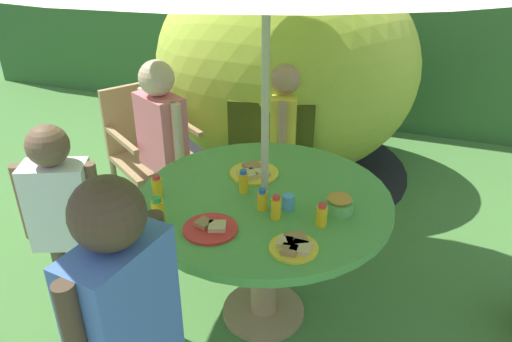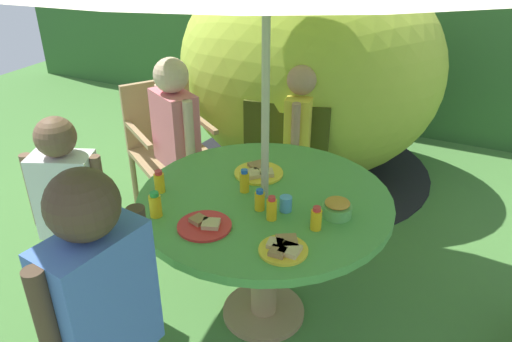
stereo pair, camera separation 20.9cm
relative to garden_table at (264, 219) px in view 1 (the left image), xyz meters
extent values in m
cube|color=#477A38|center=(0.00, 0.00, -0.62)|extent=(10.00, 10.00, 0.02)
cube|color=#33602D|center=(0.00, 3.16, 0.30)|extent=(9.00, 0.70, 1.84)
cylinder|color=tan|center=(0.00, 0.00, -0.60)|extent=(0.45, 0.45, 0.03)
cylinder|color=tan|center=(0.00, 0.00, -0.26)|extent=(0.14, 0.14, 0.71)
cylinder|color=#519E47|center=(0.00, 0.00, 0.11)|extent=(1.23, 1.23, 0.04)
cylinder|color=#B7AD8C|center=(0.00, 0.00, 0.42)|extent=(0.04, 0.04, 2.08)
cylinder|color=tan|center=(-0.96, 0.37, -0.40)|extent=(0.04, 0.04, 0.43)
cylinder|color=tan|center=(-0.71, 0.75, -0.40)|extent=(0.04, 0.04, 0.43)
cylinder|color=tan|center=(-1.34, 0.63, -0.40)|extent=(0.04, 0.04, 0.43)
cylinder|color=tan|center=(-1.08, 1.00, -0.40)|extent=(0.04, 0.04, 0.43)
cube|color=tan|center=(-1.02, 0.69, -0.17)|extent=(0.69, 0.68, 0.04)
cube|color=tan|center=(-1.21, 0.81, 0.08)|extent=(0.30, 0.43, 0.46)
cube|color=tan|center=(-1.15, 0.50, 0.05)|extent=(0.43, 0.31, 0.03)
cube|color=tan|center=(-0.89, 0.87, 0.05)|extent=(0.43, 0.31, 0.03)
ellipsoid|color=#B2C63F|center=(-0.41, 1.72, 0.25)|extent=(2.29, 1.97, 1.73)
cylinder|color=black|center=(-0.41, 1.72, -0.61)|extent=(2.41, 2.41, 0.01)
cube|color=#3E4516|center=(-0.27, 0.93, -0.14)|extent=(0.57, 0.13, 0.78)
cylinder|color=navy|center=(-0.20, 1.02, -0.36)|extent=(0.07, 0.07, 0.50)
cylinder|color=navy|center=(-0.18, 0.90, -0.36)|extent=(0.07, 0.07, 0.50)
cube|color=yellow|center=(-0.19, 0.96, 0.10)|extent=(0.21, 0.32, 0.43)
cylinder|color=tan|center=(-0.22, 1.13, 0.12)|extent=(0.05, 0.05, 0.38)
cylinder|color=tan|center=(-0.16, 0.80, 0.12)|extent=(0.05, 0.05, 0.38)
sphere|color=tan|center=(-0.19, 0.96, 0.41)|extent=(0.19, 0.19, 0.19)
cylinder|color=navy|center=(-0.86, 0.47, -0.34)|extent=(0.08, 0.08, 0.55)
cylinder|color=navy|center=(-0.74, 0.41, -0.34)|extent=(0.08, 0.08, 0.55)
cube|color=#EA727F|center=(-0.80, 0.44, 0.17)|extent=(0.36, 0.31, 0.46)
cylinder|color=#D8B293|center=(-0.96, 0.53, 0.19)|extent=(0.06, 0.06, 0.42)
cylinder|color=#D8B293|center=(-0.65, 0.35, 0.19)|extent=(0.06, 0.06, 0.42)
sphere|color=#D8B293|center=(-0.80, 0.44, 0.50)|extent=(0.21, 0.21, 0.21)
cylinder|color=brown|center=(-0.95, -0.40, -0.36)|extent=(0.07, 0.07, 0.51)
cylinder|color=brown|center=(-0.84, -0.35, -0.36)|extent=(0.07, 0.07, 0.51)
cube|color=white|center=(-0.89, -0.37, 0.11)|extent=(0.34, 0.26, 0.43)
cylinder|color=brown|center=(-1.05, -0.44, 0.13)|extent=(0.05, 0.05, 0.39)
cylinder|color=brown|center=(-0.74, -0.31, 0.13)|extent=(0.05, 0.05, 0.39)
sphere|color=brown|center=(-0.89, -0.37, 0.42)|extent=(0.19, 0.19, 0.19)
cube|color=#4C72C6|center=(-0.14, -0.98, 0.23)|extent=(0.24, 0.37, 0.50)
cylinder|color=#4C3828|center=(-0.11, -0.79, 0.26)|extent=(0.06, 0.06, 0.45)
sphere|color=#4C3828|center=(-0.14, -0.98, 0.59)|extent=(0.22, 0.22, 0.22)
cylinder|color=#66B259|center=(0.36, -0.02, 0.16)|extent=(0.13, 0.13, 0.05)
ellipsoid|color=gold|center=(0.36, -0.02, 0.20)|extent=(0.11, 0.11, 0.03)
cylinder|color=yellow|center=(0.25, -0.36, 0.14)|extent=(0.20, 0.20, 0.01)
cube|color=tan|center=(0.28, -0.37, 0.16)|extent=(0.08, 0.08, 0.02)
cube|color=#9E7547|center=(0.25, -0.32, 0.16)|extent=(0.12, 0.12, 0.02)
cube|color=tan|center=(0.21, -0.36, 0.16)|extent=(0.07, 0.07, 0.02)
cube|color=#9E7547|center=(0.24, -0.40, 0.16)|extent=(0.07, 0.07, 0.02)
cylinder|color=yellow|center=(-0.12, 0.19, 0.14)|extent=(0.25, 0.25, 0.01)
cube|color=tan|center=(-0.08, 0.18, 0.16)|extent=(0.10, 0.10, 0.02)
cube|color=#9E7547|center=(-0.15, 0.23, 0.16)|extent=(0.12, 0.12, 0.02)
cube|color=tan|center=(-0.14, 0.14, 0.16)|extent=(0.12, 0.12, 0.02)
cylinder|color=red|center=(-0.13, -0.35, 0.14)|extent=(0.24, 0.24, 0.01)
cube|color=tan|center=(-0.10, -0.34, 0.16)|extent=(0.09, 0.09, 0.02)
cube|color=#9E7547|center=(-0.16, -0.34, 0.16)|extent=(0.08, 0.08, 0.02)
cylinder|color=yellow|center=(-0.11, 0.00, 0.18)|extent=(0.05, 0.05, 0.10)
cylinder|color=blue|center=(-0.11, 0.00, 0.24)|extent=(0.03, 0.03, 0.02)
cylinder|color=yellow|center=(-0.48, -0.18, 0.18)|extent=(0.05, 0.05, 0.10)
cylinder|color=red|center=(-0.48, -0.18, 0.24)|extent=(0.04, 0.04, 0.02)
cylinder|color=yellow|center=(-0.37, -0.37, 0.19)|extent=(0.06, 0.06, 0.10)
cylinder|color=green|center=(-0.37, -0.37, 0.25)|extent=(0.04, 0.04, 0.02)
cylinder|color=yellow|center=(0.31, -0.15, 0.18)|extent=(0.05, 0.05, 0.09)
cylinder|color=red|center=(0.31, -0.15, 0.23)|extent=(0.03, 0.03, 0.02)
cylinder|color=yellow|center=(0.03, -0.12, 0.18)|extent=(0.05, 0.05, 0.09)
cylinder|color=blue|center=(0.03, -0.12, 0.23)|extent=(0.03, 0.03, 0.02)
cylinder|color=yellow|center=(0.11, -0.17, 0.18)|extent=(0.05, 0.05, 0.10)
cylinder|color=red|center=(0.11, -0.17, 0.24)|extent=(0.03, 0.03, 0.02)
cylinder|color=#4C99D8|center=(0.14, -0.07, 0.17)|extent=(0.06, 0.06, 0.07)
camera|label=1|loc=(0.66, -1.95, 1.36)|focal=34.93mm
camera|label=2|loc=(0.85, -1.87, 1.36)|focal=34.93mm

